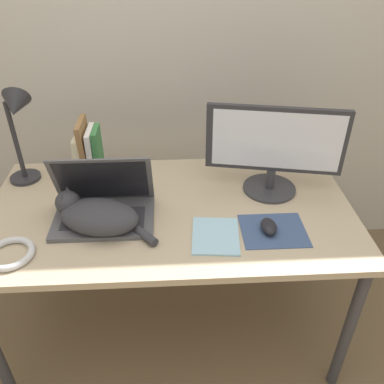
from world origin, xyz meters
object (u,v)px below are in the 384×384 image
(laptop, at_px, (104,206))
(book_row, at_px, (88,153))
(external_monitor, at_px, (274,148))
(computer_mouse, at_px, (269,226))
(cat, at_px, (96,215))
(notepad, at_px, (216,236))
(desk_lamp, at_px, (17,122))
(cable_coil, at_px, (10,254))

(laptop, height_order, book_row, book_row)
(external_monitor, height_order, computer_mouse, external_monitor)
(laptop, distance_m, cat, 0.07)
(laptop, height_order, notepad, laptop)
(notepad, bearing_deg, external_monitor, 48.55)
(cat, height_order, computer_mouse, cat)
(laptop, xyz_separation_m, computer_mouse, (0.61, -0.12, -0.03))
(cat, distance_m, external_monitor, 0.74)
(laptop, relative_size, desk_lamp, 0.88)
(computer_mouse, bearing_deg, notepad, -173.92)
(external_monitor, relative_size, cable_coil, 3.24)
(laptop, xyz_separation_m, book_row, (-0.10, 0.31, 0.07))
(external_monitor, bearing_deg, book_row, 168.35)
(laptop, relative_size, book_row, 1.44)
(laptop, relative_size, external_monitor, 0.70)
(external_monitor, bearing_deg, laptop, -167.44)
(external_monitor, bearing_deg, desk_lamp, 173.60)
(notepad, bearing_deg, book_row, 138.54)
(desk_lamp, relative_size, cable_coil, 2.56)
(computer_mouse, xyz_separation_m, desk_lamp, (-0.95, 0.39, 0.26))
(external_monitor, relative_size, desk_lamp, 1.26)
(computer_mouse, bearing_deg, cat, 174.87)
(cat, distance_m, notepad, 0.44)
(desk_lamp, bearing_deg, book_row, 10.21)
(computer_mouse, bearing_deg, external_monitor, 77.15)
(cat, bearing_deg, computer_mouse, -5.13)
(laptop, xyz_separation_m, external_monitor, (0.67, 0.15, 0.15))
(computer_mouse, distance_m, cable_coil, 0.91)
(cable_coil, bearing_deg, notepad, 5.12)
(external_monitor, distance_m, notepad, 0.44)
(book_row, distance_m, cable_coil, 0.56)
(cat, xyz_separation_m, notepad, (0.43, -0.08, -0.05))
(book_row, relative_size, notepad, 1.20)
(cat, relative_size, cable_coil, 2.29)
(external_monitor, distance_m, desk_lamp, 1.03)
(cat, distance_m, cable_coil, 0.31)
(external_monitor, height_order, notepad, external_monitor)
(cat, height_order, book_row, book_row)
(computer_mouse, distance_m, desk_lamp, 1.06)
(book_row, bearing_deg, cat, -77.97)
(laptop, relative_size, cable_coil, 2.25)
(computer_mouse, bearing_deg, desk_lamp, 158.00)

